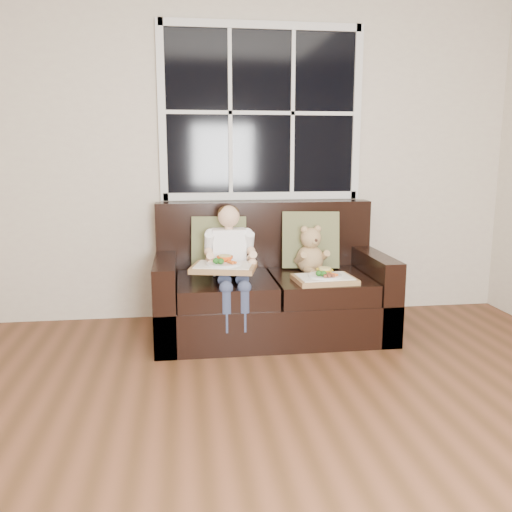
{
  "coord_description": "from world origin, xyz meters",
  "views": [
    {
      "loc": [
        -0.47,
        -1.9,
        1.34
      ],
      "look_at": [
        0.05,
        1.85,
        0.62
      ],
      "focal_mm": 38.0,
      "sensor_mm": 36.0,
      "label": 1
    }
  ],
  "objects": [
    {
      "name": "window_back",
      "position": [
        0.18,
        2.48,
        1.65
      ],
      "size": [
        1.62,
        0.04,
        1.37
      ],
      "color": "black",
      "rests_on": "room_walls"
    },
    {
      "name": "teddy_bear",
      "position": [
        0.48,
        2.02,
        0.6
      ],
      "size": [
        0.24,
        0.29,
        0.37
      ],
      "rotation": [
        0.0,
        0.0,
        0.21
      ],
      "color": "tan",
      "rests_on": "loveseat"
    },
    {
      "name": "ground",
      "position": [
        0.0,
        0.0,
        0.0
      ],
      "size": [
        5.0,
        5.0,
        0.0
      ],
      "primitive_type": "plane",
      "color": "brown",
      "rests_on": "ground"
    },
    {
      "name": "child",
      "position": [
        -0.13,
        1.9,
        0.63
      ],
      "size": [
        0.35,
        0.59,
        0.8
      ],
      "color": "white",
      "rests_on": "loveseat"
    },
    {
      "name": "pillow_left",
      "position": [
        -0.19,
        2.17,
        0.66
      ],
      "size": [
        0.43,
        0.24,
        0.42
      ],
      "rotation": [
        -0.21,
        0.0,
        -0.13
      ],
      "color": "brown",
      "rests_on": "loveseat"
    },
    {
      "name": "pillow_right",
      "position": [
        0.52,
        2.17,
        0.67
      ],
      "size": [
        0.46,
        0.26,
        0.45
      ],
      "rotation": [
        -0.21,
        0.0,
        -0.15
      ],
      "color": "brown",
      "rests_on": "loveseat"
    },
    {
      "name": "tray_right",
      "position": [
        0.51,
        1.69,
        0.48
      ],
      "size": [
        0.43,
        0.34,
        0.09
      ],
      "rotation": [
        0.0,
        0.0,
        0.07
      ],
      "color": "#9D6A46",
      "rests_on": "loveseat"
    },
    {
      "name": "room_walls",
      "position": [
        0.0,
        0.0,
        1.59
      ],
      "size": [
        4.52,
        5.02,
        2.71
      ],
      "color": "beige",
      "rests_on": "ground"
    },
    {
      "name": "loveseat",
      "position": [
        0.18,
        2.02,
        0.31
      ],
      "size": [
        1.7,
        0.92,
        0.96
      ],
      "color": "black",
      "rests_on": "ground"
    },
    {
      "name": "tray_left",
      "position": [
        -0.19,
        1.74,
        0.57
      ],
      "size": [
        0.5,
        0.42,
        0.1
      ],
      "rotation": [
        0.0,
        0.0,
        -0.25
      ],
      "color": "#9D6A46",
      "rests_on": "child"
    }
  ]
}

